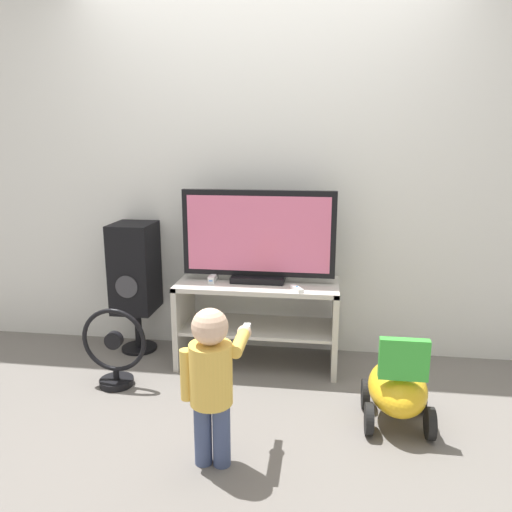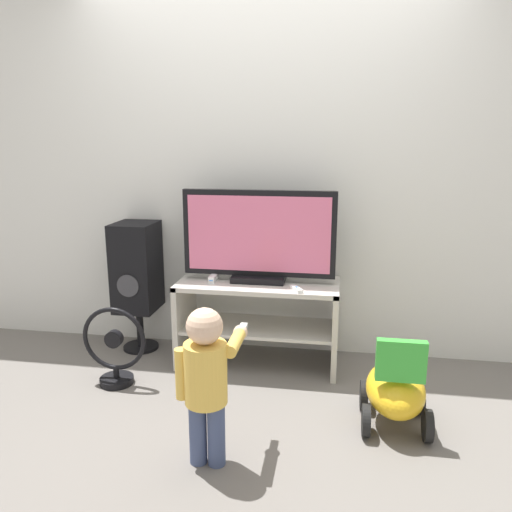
{
  "view_description": "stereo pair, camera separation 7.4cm",
  "coord_description": "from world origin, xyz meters",
  "px_view_note": "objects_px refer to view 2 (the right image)",
  "views": [
    {
      "loc": [
        0.43,
        -2.9,
        1.49
      ],
      "look_at": [
        0.0,
        0.14,
        0.77
      ],
      "focal_mm": 35.0,
      "sensor_mm": 36.0,
      "label": 1
    },
    {
      "loc": [
        0.51,
        -2.89,
        1.49
      ],
      "look_at": [
        0.0,
        0.14,
        0.77
      ],
      "focal_mm": 35.0,
      "sensor_mm": 36.0,
      "label": 2
    }
  ],
  "objects_px": {
    "floor_fan": "(115,350)",
    "ride_on_toy": "(395,390)",
    "television": "(259,237)",
    "speaker_tower": "(137,269)",
    "remote_primary": "(296,289)",
    "game_console": "(214,277)",
    "child": "(207,374)"
  },
  "relations": [
    {
      "from": "speaker_tower",
      "to": "floor_fan",
      "type": "bearing_deg",
      "value": -83.7
    },
    {
      "from": "remote_primary",
      "to": "ride_on_toy",
      "type": "relative_size",
      "value": 0.25
    },
    {
      "from": "game_console",
      "to": "remote_primary",
      "type": "xyz_separation_m",
      "value": [
        0.56,
        -0.14,
        -0.01
      ]
    },
    {
      "from": "game_console",
      "to": "child",
      "type": "height_order",
      "value": "child"
    },
    {
      "from": "floor_fan",
      "to": "child",
      "type": "bearing_deg",
      "value": -40.75
    },
    {
      "from": "speaker_tower",
      "to": "ride_on_toy",
      "type": "bearing_deg",
      "value": -23.01
    },
    {
      "from": "speaker_tower",
      "to": "floor_fan",
      "type": "height_order",
      "value": "speaker_tower"
    },
    {
      "from": "floor_fan",
      "to": "ride_on_toy",
      "type": "distance_m",
      "value": 1.67
    },
    {
      "from": "television",
      "to": "speaker_tower",
      "type": "bearing_deg",
      "value": 175.1
    },
    {
      "from": "television",
      "to": "game_console",
      "type": "xyz_separation_m",
      "value": [
        -0.3,
        -0.04,
        -0.27
      ]
    },
    {
      "from": "speaker_tower",
      "to": "floor_fan",
      "type": "relative_size",
      "value": 1.85
    },
    {
      "from": "remote_primary",
      "to": "child",
      "type": "relative_size",
      "value": 0.17
    },
    {
      "from": "television",
      "to": "ride_on_toy",
      "type": "height_order",
      "value": "television"
    },
    {
      "from": "child",
      "to": "television",
      "type": "bearing_deg",
      "value": 87.09
    },
    {
      "from": "floor_fan",
      "to": "game_console",
      "type": "bearing_deg",
      "value": 39.04
    },
    {
      "from": "child",
      "to": "speaker_tower",
      "type": "relative_size",
      "value": 0.83
    },
    {
      "from": "speaker_tower",
      "to": "ride_on_toy",
      "type": "height_order",
      "value": "speaker_tower"
    },
    {
      "from": "game_console",
      "to": "speaker_tower",
      "type": "height_order",
      "value": "speaker_tower"
    },
    {
      "from": "television",
      "to": "child",
      "type": "bearing_deg",
      "value": -92.91
    },
    {
      "from": "remote_primary",
      "to": "television",
      "type": "bearing_deg",
      "value": 146.55
    },
    {
      "from": "child",
      "to": "ride_on_toy",
      "type": "distance_m",
      "value": 1.04
    },
    {
      "from": "remote_primary",
      "to": "child",
      "type": "distance_m",
      "value": 1.01
    },
    {
      "from": "game_console",
      "to": "remote_primary",
      "type": "distance_m",
      "value": 0.58
    },
    {
      "from": "television",
      "to": "ride_on_toy",
      "type": "xyz_separation_m",
      "value": [
        0.84,
        -0.65,
        -0.67
      ]
    },
    {
      "from": "game_console",
      "to": "floor_fan",
      "type": "xyz_separation_m",
      "value": [
        -0.53,
        -0.43,
        -0.37
      ]
    },
    {
      "from": "game_console",
      "to": "child",
      "type": "distance_m",
      "value": 1.12
    },
    {
      "from": "game_console",
      "to": "television",
      "type": "bearing_deg",
      "value": 6.78
    },
    {
      "from": "television",
      "to": "remote_primary",
      "type": "xyz_separation_m",
      "value": [
        0.27,
        -0.18,
        -0.28
      ]
    },
    {
      "from": "remote_primary",
      "to": "ride_on_toy",
      "type": "xyz_separation_m",
      "value": [
        0.57,
        -0.48,
        -0.38
      ]
    },
    {
      "from": "television",
      "to": "floor_fan",
      "type": "distance_m",
      "value": 1.14
    },
    {
      "from": "television",
      "to": "game_console",
      "type": "height_order",
      "value": "television"
    },
    {
      "from": "remote_primary",
      "to": "floor_fan",
      "type": "xyz_separation_m",
      "value": [
        -1.09,
        -0.29,
        -0.36
      ]
    }
  ]
}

